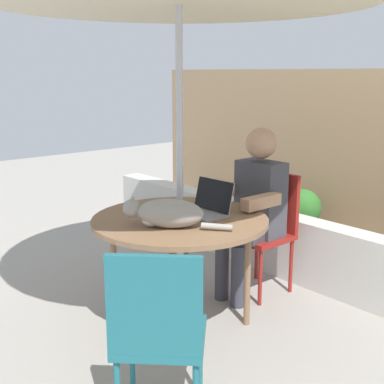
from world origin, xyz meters
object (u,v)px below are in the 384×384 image
at_px(chair_empty, 158,328).
at_px(cat, 166,213).
at_px(chair_occupied, 267,222).
at_px(patio_table, 180,226).
at_px(person_seated, 254,204).
at_px(potted_plant_by_chair, 302,217).
at_px(laptop, 208,204).

bearing_deg(chair_empty, cat, 139.47).
bearing_deg(cat, chair_empty, -40.53).
distance_m(chair_occupied, cat, 1.07).
xyz_separation_m(patio_table, person_seated, (0.00, 0.68, 0.03)).
bearing_deg(cat, patio_table, 117.14).
height_order(patio_table, cat, cat).
relative_size(chair_occupied, chair_empty, 1.00).
height_order(chair_occupied, chair_empty, same).
relative_size(patio_table, chair_empty, 1.25).
height_order(patio_table, chair_empty, chair_empty).
bearing_deg(cat, chair_occupied, 95.39).
height_order(person_seated, cat, person_seated).
height_order(chair_empty, potted_plant_by_chair, chair_empty).
bearing_deg(person_seated, patio_table, -90.00).
distance_m(chair_empty, cat, 0.90).
height_order(chair_empty, cat, same).
relative_size(chair_occupied, potted_plant_by_chair, 1.51).
height_order(patio_table, person_seated, person_seated).
bearing_deg(laptop, cat, -82.62).
height_order(chair_empty, laptop, laptop).
xyz_separation_m(chair_empty, cat, (-0.65, 0.55, 0.28)).
xyz_separation_m(patio_table, cat, (0.10, -0.19, 0.14)).
bearing_deg(chair_empty, chair_occupied, 115.20).
bearing_deg(laptop, potted_plant_by_chair, 103.55).
relative_size(patio_table, laptop, 3.57).
xyz_separation_m(chair_empty, person_seated, (-0.74, 1.43, 0.17)).
relative_size(patio_table, person_seated, 0.90).
xyz_separation_m(chair_occupied, chair_empty, (0.74, -1.58, 0.00)).
relative_size(chair_empty, cat, 1.64).
distance_m(patio_table, cat, 0.25).
height_order(chair_occupied, potted_plant_by_chair, chair_occupied).
bearing_deg(chair_occupied, laptop, -85.80).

